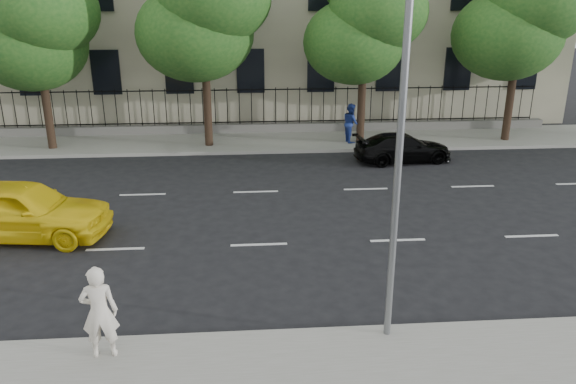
% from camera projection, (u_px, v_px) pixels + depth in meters
% --- Properties ---
extents(ground, '(120.00, 120.00, 0.00)m').
position_uv_depth(ground, '(262.00, 288.00, 13.53)').
color(ground, black).
rests_on(ground, ground).
extents(far_sidewalk, '(60.00, 4.00, 0.15)m').
position_uv_depth(far_sidewalk, '(253.00, 141.00, 26.67)').
color(far_sidewalk, gray).
rests_on(far_sidewalk, ground).
extents(lane_markings, '(49.60, 4.62, 0.01)m').
position_uv_depth(lane_markings, '(257.00, 215.00, 18.00)').
color(lane_markings, silver).
rests_on(lane_markings, ground).
extents(iron_fence, '(30.00, 0.50, 2.20)m').
position_uv_depth(iron_fence, '(252.00, 122.00, 28.07)').
color(iron_fence, slate).
rests_on(iron_fence, far_sidewalk).
extents(street_light, '(0.25, 3.32, 8.05)m').
position_uv_depth(street_light, '(396.00, 84.00, 10.33)').
color(street_light, slate).
rests_on(street_light, near_sidewalk).
extents(tree_b, '(5.53, 5.12, 8.97)m').
position_uv_depth(tree_b, '(36.00, 15.00, 23.51)').
color(tree_b, '#382619').
rests_on(tree_b, far_sidewalk).
extents(tree_c, '(5.89, 5.50, 9.80)m').
position_uv_depth(tree_c, '(203.00, 1.00, 23.81)').
color(tree_c, '#382619').
rests_on(tree_c, far_sidewalk).
extents(tree_d, '(5.34, 4.94, 8.84)m').
position_uv_depth(tree_d, '(365.00, 15.00, 24.49)').
color(tree_d, '#382619').
rests_on(tree_d, far_sidewalk).
extents(tree_e, '(5.71, 5.31, 9.46)m').
position_uv_depth(tree_e, '(521.00, 6.00, 24.87)').
color(tree_e, '#382619').
rests_on(tree_e, far_sidewalk).
extents(yellow_taxi, '(5.22, 2.63, 1.71)m').
position_uv_depth(yellow_taxi, '(21.00, 210.00, 16.09)').
color(yellow_taxi, yellow).
rests_on(yellow_taxi, ground).
extents(black_sedan, '(4.27, 2.14, 1.19)m').
position_uv_depth(black_sedan, '(403.00, 148.00, 23.58)').
color(black_sedan, black).
rests_on(black_sedan, ground).
extents(woman_near, '(0.73, 0.53, 1.88)m').
position_uv_depth(woman_near, '(99.00, 312.00, 10.50)').
color(woman_near, silver).
rests_on(woman_near, near_sidewalk).
extents(pedestrian_far, '(0.80, 0.96, 1.80)m').
position_uv_depth(pedestrian_far, '(351.00, 123.00, 25.99)').
color(pedestrian_far, navy).
rests_on(pedestrian_far, far_sidewalk).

